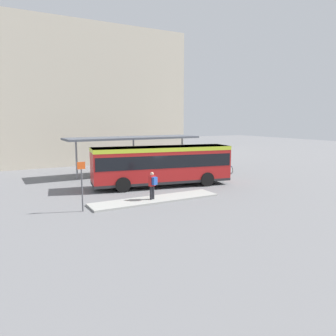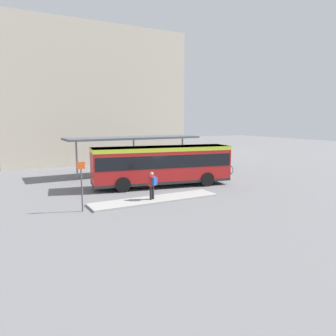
% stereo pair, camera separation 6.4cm
% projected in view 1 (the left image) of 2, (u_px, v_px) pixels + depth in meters
% --- Properties ---
extents(ground_plane, '(120.00, 120.00, 0.00)m').
position_uv_depth(ground_plane, '(162.00, 186.00, 25.27)').
color(ground_plane, slate).
extents(curb_island, '(8.46, 1.80, 0.12)m').
position_uv_depth(curb_island, '(156.00, 200.00, 20.80)').
color(curb_island, '#9E9E99').
rests_on(curb_island, ground_plane).
extents(city_bus, '(10.83, 4.22, 3.06)m').
position_uv_depth(city_bus, '(162.00, 163.00, 25.00)').
color(city_bus, red).
rests_on(city_bus, ground_plane).
extents(pedestrian_waiting, '(0.51, 0.54, 1.74)m').
position_uv_depth(pedestrian_waiting, '(153.00, 184.00, 20.44)').
color(pedestrian_waiting, '#232328').
rests_on(pedestrian_waiting, curb_island).
extents(bicycle_blue, '(0.48, 1.70, 0.74)m').
position_uv_depth(bicycle_blue, '(228.00, 169.00, 31.43)').
color(bicycle_blue, black).
rests_on(bicycle_blue, ground_plane).
extents(bicycle_orange, '(0.48, 1.64, 0.71)m').
position_uv_depth(bicycle_orange, '(222.00, 168.00, 32.11)').
color(bicycle_orange, black).
rests_on(bicycle_orange, ground_plane).
extents(bicycle_yellow, '(0.48, 1.55, 0.67)m').
position_uv_depth(bicycle_yellow, '(218.00, 167.00, 32.87)').
color(bicycle_yellow, black).
rests_on(bicycle_yellow, ground_plane).
extents(station_shelter, '(12.47, 3.32, 3.49)m').
position_uv_depth(station_shelter, '(133.00, 138.00, 30.35)').
color(station_shelter, '#4C515B').
rests_on(station_shelter, ground_plane).
extents(potted_planter_near_shelter, '(1.02, 1.02, 1.45)m').
position_uv_depth(potted_planter_near_shelter, '(185.00, 167.00, 30.11)').
color(potted_planter_near_shelter, slate).
rests_on(potted_planter_near_shelter, ground_plane).
extents(platform_sign, '(0.44, 0.08, 2.80)m').
position_uv_depth(platform_sign, '(82.00, 184.00, 18.11)').
color(platform_sign, '#4C4C51').
rests_on(platform_sign, ground_plane).
extents(station_building, '(21.28, 14.70, 15.59)m').
position_uv_depth(station_building, '(85.00, 98.00, 42.67)').
color(station_building, '#BCB29E').
rests_on(station_building, ground_plane).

